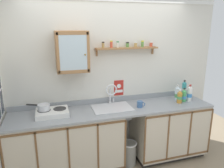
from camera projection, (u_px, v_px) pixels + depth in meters
name	position (u px, v px, depth m)	size (l,w,h in m)	color
back_wall	(108.00, 81.00, 3.43)	(3.68, 0.07, 2.55)	silver
lower_cabinet_run	(67.00, 144.00, 3.13)	(1.61, 0.63, 0.91)	black
lower_cabinet_run_right	(168.00, 129.00, 3.60)	(1.17, 0.63, 0.91)	black
countertop	(115.00, 109.00, 3.21)	(3.04, 0.65, 0.03)	gray
backsplash	(109.00, 100.00, 3.48)	(3.04, 0.02, 0.08)	gray
sink	(112.00, 110.00, 3.25)	(0.58, 0.45, 0.48)	silver
hot_plate_stove	(52.00, 112.00, 2.97)	(0.44, 0.34, 0.08)	silver
saucepan	(43.00, 107.00, 2.94)	(0.32, 0.20, 0.08)	silver
bottle_opaque_white_0	(190.00, 94.00, 3.51)	(0.08, 0.08, 0.28)	white
bottle_water_clear_1	(177.00, 94.00, 3.53)	(0.08, 0.08, 0.27)	silver
bottle_juice_amber_2	(180.00, 97.00, 3.42)	(0.08, 0.08, 0.22)	gold
bottle_water_blue_3	(190.00, 93.00, 3.65)	(0.07, 0.07, 0.21)	#8CB7E0
bottle_soda_green_4	(184.00, 96.00, 3.49)	(0.08, 0.08, 0.23)	#4CB266
bottle_detergent_teal_5	(184.00, 90.00, 3.60)	(0.07, 0.07, 0.33)	teal
mug	(140.00, 104.00, 3.25)	(0.11, 0.09, 0.10)	#3F6699
wall_cabinet	(72.00, 52.00, 2.99)	(0.45, 0.31, 0.57)	#996B42
spice_shelf	(127.00, 47.00, 3.29)	(0.99, 0.14, 0.23)	#996B42
warning_sign	(119.00, 88.00, 3.48)	(0.16, 0.01, 0.25)	#B2261E
trash_bin	(129.00, 153.00, 3.39)	(0.25, 0.25, 0.38)	gray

